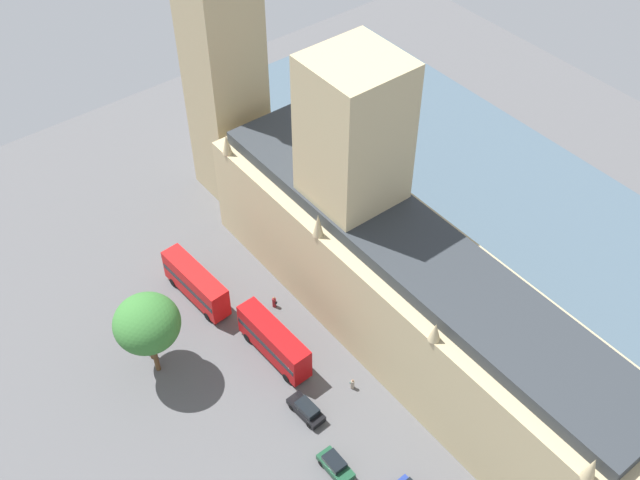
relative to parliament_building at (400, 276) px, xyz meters
name	(u,v)px	position (x,y,z in m)	size (l,w,h in m)	color
ground_plane	(393,347)	(1.99, 2.04, -9.13)	(129.27, 129.27, 0.00)	#565659
river_thames	(562,234)	(-28.09, 2.04, -9.01)	(29.59, 116.34, 0.25)	#475B6B
parliament_building	(400,276)	(0.00, 0.00, 0.00)	(13.16, 59.27, 32.11)	tan
double_decker_bus_corner	(196,283)	(15.85, -18.35, -6.50)	(3.23, 10.64, 4.75)	red
double_decker_bus_kerbside	(274,341)	(13.49, -5.44, -6.50)	(2.98, 10.59, 4.75)	#B20C0F
car_black_under_trees	(306,409)	(15.36, 3.02, -8.24)	(2.10, 4.62, 1.74)	black
car_dark_green_far_end	(335,465)	(16.98, 9.98, -8.25)	(1.94, 4.13, 1.74)	#19472D
pedestrian_opposite_hall	(274,302)	(9.29, -11.41, -8.38)	(0.61, 0.69, 1.68)	maroon
pedestrian_midblock	(352,384)	(9.32, 3.46, -8.46)	(0.42, 0.53, 1.49)	gray
plane_tree_by_river_gate	(143,318)	(24.67, -13.78, -2.13)	(5.56, 5.56, 9.41)	brown
plane_tree_slot_10	(147,324)	(25.00, -11.94, -1.00)	(7.19, 7.19, 11.22)	brown
street_lamp_slot_12	(143,330)	(24.88, -14.18, -4.47)	(0.56, 0.56, 6.73)	black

